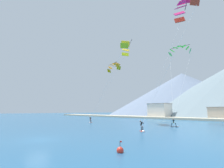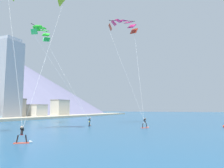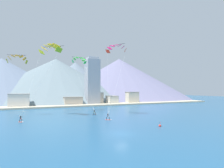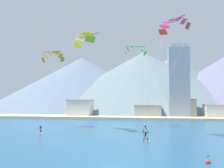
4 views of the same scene
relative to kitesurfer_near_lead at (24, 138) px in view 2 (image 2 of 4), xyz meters
name	(u,v)px [view 2 (image 2 of 4)]	position (x,y,z in m)	size (l,w,h in m)	color
kitesurfer_near_lead	(24,138)	(0.00, 0.00, 0.00)	(1.40, 1.61, 1.73)	#E54C33
kitesurfer_near_trail	(146,125)	(21.18, -5.91, 0.02)	(1.61, 1.40, 1.77)	#E54C33
kitesurfer_mid_center	(90,123)	(21.02, 5.18, -0.02)	(1.75, 1.08, 1.72)	black
parafoil_kite_near_trail	(123,25)	(26.41, 0.29, 20.81)	(8.29, 8.89, 21.22)	#A62D1A
parafoil_kite_mid_center	(42,32)	(18.30, 15.56, 18.88)	(5.79, 11.83, 19.18)	#2EC15C
race_marker_buoy	(224,126)	(28.11, -18.26, -0.36)	(0.56, 0.56, 1.02)	red
shore_building_harbour_front	(36,111)	(42.98, 40.26, 1.88)	(5.71, 6.23, 4.78)	silver
shore_building_promenade_mid	(12,109)	(33.97, 41.48, 2.78)	(7.31, 5.00, 6.58)	#A89E8E
shore_building_quay_west	(60,108)	(55.83, 39.75, 2.93)	(7.30, 4.45, 6.88)	beige
highrise_tower	(7,79)	(31.99, 42.10, 12.13)	(7.00, 7.00, 25.72)	#999EA8
mountain_peak_east_shoulder	(3,83)	(78.86, 102.66, 18.63)	(129.80, 129.80, 38.30)	slate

